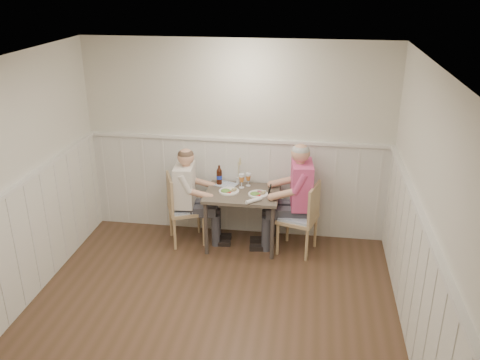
{
  "coord_description": "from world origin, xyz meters",
  "views": [
    {
      "loc": [
        0.96,
        -3.98,
        3.33
      ],
      "look_at": [
        0.13,
        1.64,
        1.0
      ],
      "focal_mm": 38.0,
      "sensor_mm": 36.0,
      "label": 1
    }
  ],
  "objects": [
    {
      "name": "ground_plane",
      "position": [
        0.0,
        0.0,
        0.0
      ],
      "size": [
        4.5,
        4.5,
        0.0
      ],
      "primitive_type": "plane",
      "color": "#4C3521"
    },
    {
      "name": "room_shell",
      "position": [
        0.0,
        0.0,
        1.52
      ],
      "size": [
        4.04,
        4.54,
        2.6
      ],
      "color": "beige",
      "rests_on": "ground"
    },
    {
      "name": "wainscot",
      "position": [
        0.0,
        0.69,
        0.69
      ],
      "size": [
        4.0,
        4.49,
        1.34
      ],
      "color": "silver",
      "rests_on": "ground"
    },
    {
      "name": "dining_table",
      "position": [
        0.13,
        1.84,
        0.65
      ],
      "size": [
        0.93,
        0.7,
        0.75
      ],
      "color": "#494033",
      "rests_on": "ground"
    },
    {
      "name": "chair_right",
      "position": [
        0.9,
        1.77,
        0.51
      ],
      "size": [
        0.55,
        0.55,
        0.94
      ],
      "color": "tan",
      "rests_on": "ground"
    },
    {
      "name": "chair_left",
      "position": [
        -0.66,
        1.82,
        0.51
      ],
      "size": [
        0.58,
        0.58,
        0.94
      ],
      "color": "tan",
      "rests_on": "ground"
    },
    {
      "name": "man_in_pink",
      "position": [
        0.83,
        1.88,
        0.6
      ],
      "size": [
        0.7,
        0.48,
        1.44
      ],
      "color": "#3F3F47",
      "rests_on": "ground"
    },
    {
      "name": "diner_cream",
      "position": [
        -0.57,
        1.83,
        0.55
      ],
      "size": [
        0.64,
        0.44,
        1.32
      ],
      "color": "#3F3F47",
      "rests_on": "ground"
    },
    {
      "name": "plate_man",
      "position": [
        0.33,
        1.79,
        0.77
      ],
      "size": [
        0.25,
        0.25,
        0.06
      ],
      "color": "white",
      "rests_on": "dining_table"
    },
    {
      "name": "plate_diner",
      "position": [
        -0.05,
        1.82,
        0.77
      ],
      "size": [
        0.26,
        0.26,
        0.07
      ],
      "color": "white",
      "rests_on": "dining_table"
    },
    {
      "name": "beer_glass_a",
      "position": [
        0.18,
        2.06,
        0.87
      ],
      "size": [
        0.07,
        0.07,
        0.17
      ],
      "color": "silver",
      "rests_on": "dining_table"
    },
    {
      "name": "beer_glass_b",
      "position": [
        0.1,
        1.99,
        0.88
      ],
      "size": [
        0.08,
        0.08,
        0.19
      ],
      "color": "silver",
      "rests_on": "dining_table"
    },
    {
      "name": "beer_bottle",
      "position": [
        -0.21,
        2.06,
        0.87
      ],
      "size": [
        0.07,
        0.07,
        0.26
      ],
      "color": "black",
      "rests_on": "dining_table"
    },
    {
      "name": "rolled_napkin",
      "position": [
        0.31,
        1.56,
        0.77
      ],
      "size": [
        0.19,
        0.19,
        0.05
      ],
      "color": "white",
      "rests_on": "dining_table"
    },
    {
      "name": "grass_vase",
      "position": [
        0.03,
        2.13,
        0.92
      ],
      "size": [
        0.04,
        0.04,
        0.37
      ],
      "color": "silver",
      "rests_on": "dining_table"
    },
    {
      "name": "gingham_mat",
      "position": [
        -0.11,
        2.06,
        0.75
      ],
      "size": [
        0.32,
        0.29,
        0.01
      ],
      "color": "#5F7BA5",
      "rests_on": "dining_table"
    }
  ]
}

